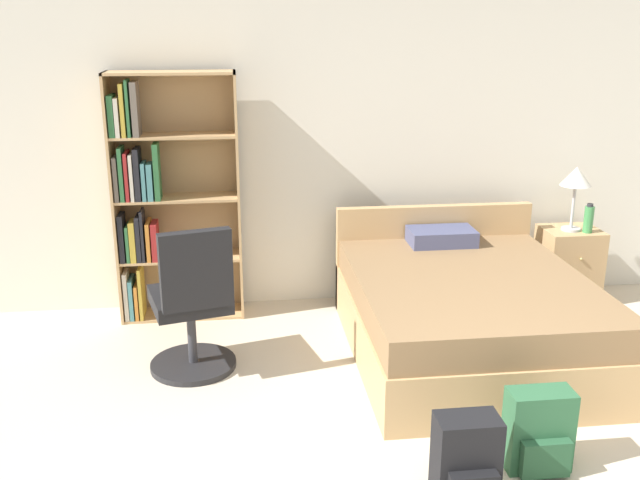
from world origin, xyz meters
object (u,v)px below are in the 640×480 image
at_px(office_chair, 193,308).
at_px(water_bottle, 589,219).
at_px(backpack_green, 539,432).
at_px(backpack_black, 467,461).
at_px(table_lamp, 576,180).
at_px(bed, 466,312).
at_px(bookshelf, 160,198).
at_px(nightstand, 568,265).

relative_size(office_chair, water_bottle, 4.40).
xyz_separation_m(office_chair, water_bottle, (3.06, 0.82, 0.26)).
bearing_deg(backpack_green, backpack_black, -156.01).
height_order(table_lamp, water_bottle, table_lamp).
relative_size(bed, water_bottle, 8.23).
bearing_deg(bed, backpack_green, -91.80).
bearing_deg(backpack_black, backpack_green, 23.99).
relative_size(bookshelf, water_bottle, 8.02).
bearing_deg(backpack_black, nightstand, 55.74).
xyz_separation_m(bed, backpack_green, (-0.04, -1.36, -0.09)).
bearing_deg(water_bottle, office_chair, -165.00).
bearing_deg(table_lamp, bookshelf, 178.19).
xyz_separation_m(office_chair, backpack_green, (1.81, -1.26, -0.26)).
distance_m(table_lamp, backpack_black, 2.96).
distance_m(bookshelf, water_bottle, 3.34).
relative_size(bookshelf, backpack_black, 4.28).
bearing_deg(water_bottle, bookshelf, 176.99).
bearing_deg(water_bottle, bed, -149.05).
relative_size(nightstand, water_bottle, 2.62).
bearing_deg(bed, office_chair, -177.08).
bearing_deg(backpack_green, bed, 88.20).
relative_size(office_chair, nightstand, 1.68).
bearing_deg(water_bottle, backpack_black, -126.70).
bearing_deg(backpack_green, water_bottle, 58.97).
height_order(office_chair, backpack_black, office_chair).
xyz_separation_m(bookshelf, nightstand, (3.25, -0.08, -0.64)).
bearing_deg(bookshelf, water_bottle, -3.01).
height_order(backpack_green, backpack_black, backpack_black).
xyz_separation_m(table_lamp, backpack_green, (-1.15, -2.16, -0.82)).
bearing_deg(nightstand, water_bottle, -50.52).
bearing_deg(office_chair, bookshelf, 105.01).
bearing_deg(bookshelf, office_chair, -74.99).
xyz_separation_m(bed, nightstand, (1.13, 0.82, 0.01)).
xyz_separation_m(bookshelf, office_chair, (0.27, -1.00, -0.49)).
height_order(bed, office_chair, office_chair).
height_order(bed, backpack_black, bed).
bearing_deg(nightstand, backpack_green, -118.27).
height_order(nightstand, water_bottle, water_bottle).
relative_size(bookshelf, bed, 0.98).
height_order(bookshelf, nightstand, bookshelf).
distance_m(nightstand, backpack_black, 2.88).
relative_size(table_lamp, backpack_green, 1.17).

